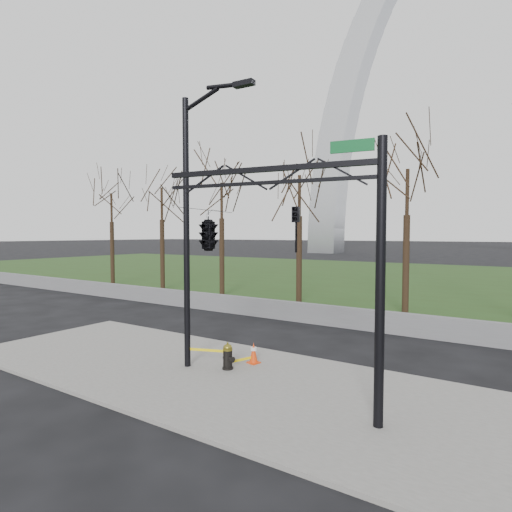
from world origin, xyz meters
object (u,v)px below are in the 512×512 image
Objects in this scene: traffic_cone at (254,353)px; fire_hydrant at (228,357)px; traffic_signal_mast at (237,230)px; street_light at (192,212)px.

fire_hydrant is at bearing -109.90° from traffic_cone.
traffic_signal_mast is (1.59, -1.74, 3.68)m from fire_hydrant.
traffic_cone is 4.73m from traffic_signal_mast.
traffic_signal_mast is (2.55, -1.31, -0.55)m from street_light.
street_light reaches higher than traffic_cone.
traffic_cone is (0.32, 0.88, -0.05)m from fire_hydrant.
traffic_cone is 4.65m from street_light.
traffic_signal_mast is at bearing -31.61° from fire_hydrant.
traffic_cone is 0.11× the size of traffic_signal_mast.
street_light is (-0.96, -0.42, 4.23)m from fire_hydrant.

